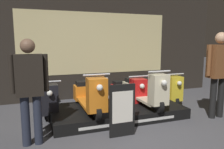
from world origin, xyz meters
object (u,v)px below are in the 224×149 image
scooter_backrow_3 (161,90)px  scooter_display_right (144,91)px  scooter_backrow_2 (128,92)px  person_left_browsing (30,85)px  scooter_backrow_0 (48,99)px  scooter_display_left (89,95)px  person_right_browsing (219,67)px  scooter_backrow_1 (90,96)px  price_sign_board (122,110)px

scooter_backrow_3 → scooter_display_right: bearing=-139.9°
scooter_backrow_2 → person_left_browsing: 2.83m
scooter_backrow_0 → scooter_backrow_2: size_ratio=1.00×
scooter_display_right → scooter_backrow_3: bearing=40.1°
scooter_display_right → scooter_backrow_3: 1.26m
scooter_display_left → scooter_display_right: size_ratio=1.00×
scooter_display_right → scooter_backrow_3: size_ratio=1.00×
person_left_browsing → person_right_browsing: person_right_browsing is taller
scooter_display_right → scooter_backrow_0: (-2.01, 0.80, -0.22)m
scooter_display_right → person_right_browsing: (1.33, -0.72, 0.55)m
scooter_backrow_1 → scooter_backrow_2: bearing=0.0°
scooter_display_right → scooter_backrow_0: size_ratio=1.00×
scooter_backrow_2 → scooter_backrow_3: same height
scooter_backrow_1 → scooter_backrow_3: size_ratio=1.00×
scooter_display_right → scooter_backrow_2: scooter_display_right is taller
person_left_browsing → person_right_browsing: (3.67, 0.00, 0.12)m
scooter_display_right → scooter_backrow_2: bearing=92.8°
person_left_browsing → price_sign_board: bearing=-7.8°
scooter_backrow_3 → person_left_browsing: person_left_browsing is taller
scooter_backrow_0 → person_left_browsing: size_ratio=1.02×
scooter_display_right → person_right_browsing: size_ratio=0.93×
scooter_display_right → person_left_browsing: (-2.34, -0.72, 0.43)m
scooter_backrow_0 → scooter_backrow_3: same height
scooter_display_right → price_sign_board: scooter_display_right is taller
scooter_backrow_0 → scooter_backrow_1: 0.99m
scooter_backrow_2 → price_sign_board: 1.93m
scooter_display_left → scooter_backrow_1: (0.23, 0.80, -0.22)m
scooter_display_right → scooter_backrow_3: (0.95, 0.80, -0.22)m
scooter_backrow_1 → scooter_display_right: bearing=-37.9°
scooter_display_left → person_right_browsing: 2.74m
scooter_backrow_1 → scooter_backrow_2: 0.99m
scooter_display_left → scooter_backrow_3: 2.35m
scooter_display_left → person_right_browsing: (2.59, -0.72, 0.55)m
person_left_browsing → scooter_backrow_3: bearing=24.8°
scooter_backrow_1 → price_sign_board: bearing=-86.0°
scooter_backrow_2 → person_right_browsing: 2.18m
scooter_backrow_1 → scooter_display_left: bearing=-105.9°
scooter_display_right → price_sign_board: 1.29m
scooter_backrow_0 → person_right_browsing: person_right_browsing is taller
scooter_display_left → scooter_backrow_0: size_ratio=1.00×
person_left_browsing → person_right_browsing: 3.68m
scooter_display_right → scooter_backrow_1: scooter_display_right is taller
scooter_backrow_2 → scooter_backrow_3: bearing=0.0°
person_left_browsing → person_right_browsing: bearing=0.0°
price_sign_board → scooter_backrow_1: bearing=94.0°
scooter_display_left → scooter_backrow_0: bearing=133.6°
person_right_browsing → price_sign_board: bearing=-175.0°
scooter_display_left → person_left_browsing: (-1.09, -0.72, 0.43)m
scooter_backrow_0 → price_sign_board: price_sign_board is taller
scooter_backrow_0 → person_right_browsing: size_ratio=0.93×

